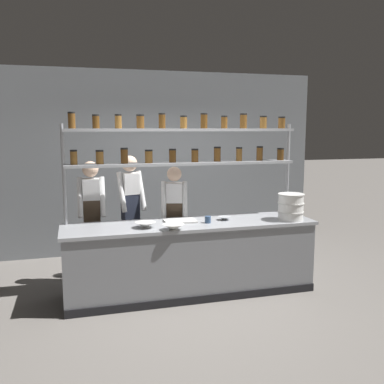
{
  "coord_description": "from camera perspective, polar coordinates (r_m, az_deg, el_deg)",
  "views": [
    {
      "loc": [
        -1.39,
        -5.06,
        2.1
      ],
      "look_at": [
        0.08,
        0.2,
        1.28
      ],
      "focal_mm": 40.0,
      "sensor_mm": 36.0,
      "label": 1
    }
  ],
  "objects": [
    {
      "name": "ground_plane",
      "position": [
        5.65,
        -0.2,
        -13.26
      ],
      "size": [
        40.0,
        40.0,
        0.0
      ],
      "primitive_type": "plane",
      "color": "slate"
    },
    {
      "name": "back_wall",
      "position": [
        7.34,
        -4.63,
        3.98
      ],
      "size": [
        5.57,
        0.12,
        3.04
      ],
      "primitive_type": "cube",
      "color": "gray",
      "rests_on": "ground_plane"
    },
    {
      "name": "prep_counter",
      "position": [
        5.5,
        -0.2,
        -8.82
      ],
      "size": [
        3.17,
        0.76,
        0.92
      ],
      "color": "gray",
      "rests_on": "ground_plane"
    },
    {
      "name": "spice_shelf_unit",
      "position": [
        5.58,
        -1.11,
        5.74
      ],
      "size": [
        3.06,
        0.28,
        2.29
      ],
      "color": "#999BA0",
      "rests_on": "ground_plane"
    },
    {
      "name": "chef_left",
      "position": [
        5.89,
        -13.2,
        -2.85
      ],
      "size": [
        0.37,
        0.3,
        1.67
      ],
      "rotation": [
        0.0,
        0.0,
        -0.03
      ],
      "color": "black",
      "rests_on": "ground_plane"
    },
    {
      "name": "chef_center",
      "position": [
        6.03,
        -8.2,
        -2.06
      ],
      "size": [
        0.41,
        0.34,
        1.72
      ],
      "rotation": [
        0.0,
        0.0,
        0.25
      ],
      "color": "black",
      "rests_on": "ground_plane"
    },
    {
      "name": "chef_right",
      "position": [
        5.9,
        -2.35,
        -3.21
      ],
      "size": [
        0.4,
        0.33,
        1.58
      ],
      "rotation": [
        0.0,
        0.0,
        -0.24
      ],
      "color": "black",
      "rests_on": "ground_plane"
    },
    {
      "name": "container_stack",
      "position": [
        5.66,
        13.04,
        -1.93
      ],
      "size": [
        0.34,
        0.34,
        0.34
      ],
      "color": "white",
      "rests_on": "prep_counter"
    },
    {
      "name": "cutting_board",
      "position": [
        5.43,
        -1.58,
        -3.89
      ],
      "size": [
        0.4,
        0.26,
        0.02
      ],
      "color": "silver",
      "rests_on": "prep_counter"
    },
    {
      "name": "prep_bowl_near_left",
      "position": [
        5.55,
        4.37,
        -3.52
      ],
      "size": [
        0.17,
        0.17,
        0.05
      ],
      "color": "#B2B7BC",
      "rests_on": "prep_counter"
    },
    {
      "name": "prep_bowl_center_front",
      "position": [
        5.14,
        -6.22,
        -4.39
      ],
      "size": [
        0.25,
        0.25,
        0.07
      ],
      "color": "silver",
      "rests_on": "prep_counter"
    },
    {
      "name": "prep_bowl_center_back",
      "position": [
        5.01,
        -2.48,
        -4.7
      ],
      "size": [
        0.26,
        0.26,
        0.07
      ],
      "color": "silver",
      "rests_on": "prep_counter"
    },
    {
      "name": "serving_cup_front",
      "position": [
        5.37,
        2.12,
        -3.69
      ],
      "size": [
        0.08,
        0.08,
        0.09
      ],
      "color": "#334C70",
      "rests_on": "prep_counter"
    }
  ]
}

